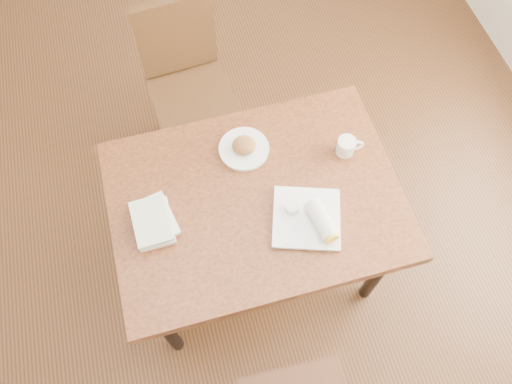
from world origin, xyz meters
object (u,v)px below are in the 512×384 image
object	(u,v)px
coffee_mug	(347,146)
plate_scone	(244,148)
book_stack	(154,221)
table	(256,206)
chair_far	(187,76)
plate_burrito	(311,219)

from	to	relation	value
coffee_mug	plate_scone	bearing A→B (deg)	163.98
coffee_mug	book_stack	distance (m)	0.87
table	coffee_mug	size ratio (longest dim) A/B	10.24
plate_scone	book_stack	size ratio (longest dim) A/B	0.95
table	chair_far	distance (m)	0.90
table	plate_burrito	world-z (taller)	plate_burrito
plate_scone	table	bearing A→B (deg)	-92.66
plate_burrito	chair_far	bearing A→B (deg)	106.98
plate_scone	plate_burrito	world-z (taller)	plate_burrito
coffee_mug	book_stack	size ratio (longest dim) A/B	0.51
chair_far	plate_burrito	size ratio (longest dim) A/B	2.79
plate_burrito	coffee_mug	bearing A→B (deg)	47.66
plate_scone	coffee_mug	bearing A→B (deg)	-16.02
coffee_mug	chair_far	bearing A→B (deg)	126.67
table	chair_far	bearing A→B (deg)	98.73
table	chair_far	world-z (taller)	chair_far
book_stack	chair_far	bearing A→B (deg)	71.80
chair_far	coffee_mug	xyz separation A→B (m)	(0.57, -0.77, 0.24)
plate_scone	book_stack	distance (m)	0.50
book_stack	coffee_mug	bearing A→B (deg)	7.90
plate_burrito	book_stack	size ratio (longest dim) A/B	1.47
coffee_mug	book_stack	xyz separation A→B (m)	(-0.86, -0.12, -0.01)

